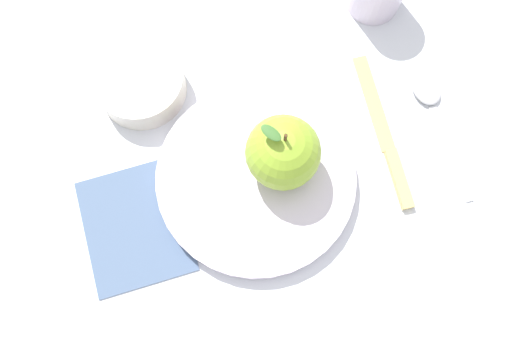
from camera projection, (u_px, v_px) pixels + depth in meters
ground_plane at (280, 169)px, 0.60m from camera, size 2.40×2.40×0.00m
dinner_plate at (256, 178)px, 0.59m from camera, size 0.23×0.23×0.02m
apple at (278, 153)px, 0.54m from camera, size 0.08×0.08×0.10m
side_bowl at (140, 82)px, 0.61m from camera, size 0.11×0.11×0.04m
knife at (387, 144)px, 0.61m from camera, size 0.11×0.19×0.01m
spoon at (432, 102)px, 0.62m from camera, size 0.10×0.16×0.01m
linen_napkin at (135, 226)px, 0.58m from camera, size 0.17×0.18×0.00m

